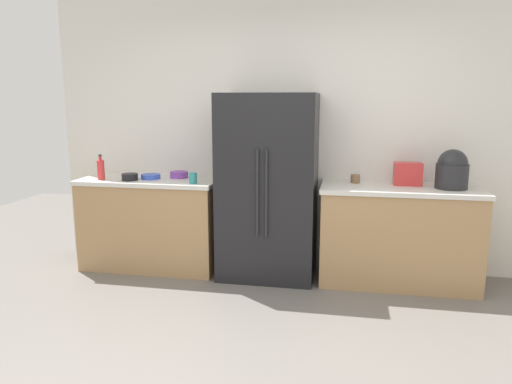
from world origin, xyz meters
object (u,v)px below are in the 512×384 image
Objects in this scene: toaster at (408,174)px; bowl_a at (179,175)px; refrigerator at (268,187)px; bowl_b at (130,177)px; bottle_a at (101,169)px; cup_b at (193,178)px; cup_a at (355,179)px; rice_cooker at (452,170)px; bowl_c at (151,177)px.

toaster is 2.20m from bowl_a.
refrigerator is 11.23× the size of bowl_b.
bottle_a is at bearing -175.23° from toaster.
cup_b is at bearing -50.37° from bowl_a.
bottle_a is at bearing -173.70° from cup_a.
bottle_a reaches higher than cup_a.
cup_a is at bearing 10.67° from refrigerator.
bowl_a is (-2.56, 0.11, -0.13)m from rice_cooker.
cup_b is at bearing -4.44° from bowl_b.
cup_b reaches higher than bowl_b.
toaster reaches higher than cup_b.
bottle_a is 0.48m from bowl_c.
bowl_c is at bearing 179.67° from refrigerator.
toaster reaches higher than bowl_a.
rice_cooker reaches higher than cup_a.
bowl_c is (-2.45, -0.12, -0.08)m from toaster.
toaster reaches higher than bowl_b.
cup_a is 1.52m from cup_b.
bowl_a is (-0.24, 0.29, -0.02)m from cup_b.
rice_cooker reaches higher than bowl_a.
rice_cooker is at bearing 0.63° from refrigerator.
rice_cooker is at bearing 4.47° from cup_b.
rice_cooker is (1.63, 0.02, 0.20)m from refrigerator.
rice_cooker is 2.81m from bowl_c.
bottle_a is 0.30m from bowl_b.
cup_b is at bearing -175.53° from rice_cooker.
cup_a is (-0.83, 0.13, -0.12)m from rice_cooker.
rice_cooker is at bearing -2.49° from bowl_a.
refrigerator reaches higher than bowl_c.
bowl_a is at bearing 172.05° from refrigerator.
rice_cooker is 1.93× the size of bowl_a.
bowl_b is at bearing 175.56° from cup_b.
bowl_a reaches higher than bowl_c.
refrigerator is at bearing 4.12° from bottle_a.
bottle_a reaches higher than toaster.
cup_b is 0.52m from bowl_c.
bottle_a is at bearing -160.86° from bowl_a.
bowl_a is at bearing -179.25° from cup_a.
cup_b is 0.54× the size of bowl_c.
cup_b is 0.57× the size of bowl_a.
cup_a is at bearing 6.30° from bottle_a.
refrigerator is at bearing -0.33° from bowl_c.
cup_b is at bearing -166.59° from refrigerator.
refrigerator is at bearing 13.41° from cup_b.
refrigerator reaches higher than bottle_a.
refrigerator is 0.94m from bowl_a.
bowl_c is (0.46, 0.12, -0.08)m from bottle_a.
cup_a is 0.57× the size of bowl_b.
refrigerator is at bearing -179.37° from rice_cooker.
rice_cooker is at bearing 2.38° from bottle_a.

